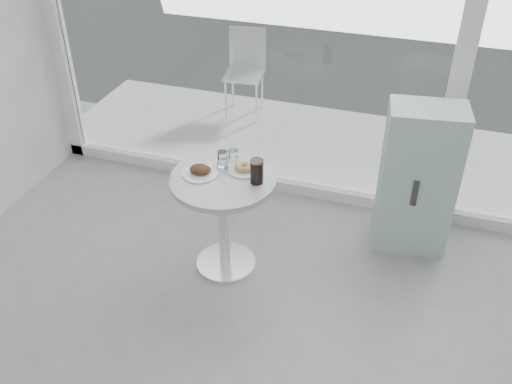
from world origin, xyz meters
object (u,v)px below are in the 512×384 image
(main_table, at_px, (224,204))
(water_tumbler_b, at_px, (233,159))
(patio_chair, at_px, (246,67))
(cola_glass, at_px, (257,172))
(plate_donut, at_px, (244,168))
(plate_fritter, at_px, (201,171))
(mint_cabinet, at_px, (417,179))
(water_tumbler_a, at_px, (222,160))

(main_table, bearing_deg, water_tumbler_b, 86.31)
(patio_chair, xyz_separation_m, cola_glass, (0.89, -2.34, 0.30))
(main_table, distance_m, plate_donut, 0.29)
(main_table, height_order, plate_donut, plate_donut)
(plate_fritter, distance_m, cola_glass, 0.39)
(main_table, distance_m, patio_chair, 2.45)
(main_table, xyz_separation_m, water_tumbler_b, (0.01, 0.17, 0.27))
(mint_cabinet, height_order, plate_fritter, mint_cabinet)
(plate_fritter, relative_size, cola_glass, 1.41)
(water_tumbler_a, bearing_deg, mint_cabinet, 23.44)
(mint_cabinet, relative_size, plate_fritter, 4.83)
(plate_fritter, distance_m, plate_donut, 0.30)
(plate_fritter, xyz_separation_m, plate_donut, (0.26, 0.13, -0.01))
(patio_chair, xyz_separation_m, water_tumbler_b, (0.67, -2.19, 0.27))
(mint_cabinet, height_order, water_tumbler_b, mint_cabinet)
(plate_fritter, relative_size, water_tumbler_a, 2.06)
(plate_donut, bearing_deg, patio_chair, 108.90)
(patio_chair, bearing_deg, plate_donut, -78.31)
(plate_fritter, bearing_deg, water_tumbler_b, 47.49)
(water_tumbler_a, bearing_deg, main_table, -68.77)
(main_table, height_order, water_tumbler_a, water_tumbler_a)
(patio_chair, height_order, plate_fritter, patio_chair)
(main_table, relative_size, cola_glass, 4.56)
(mint_cabinet, distance_m, water_tumbler_a, 1.43)
(patio_chair, bearing_deg, main_table, -81.65)
(water_tumbler_a, relative_size, cola_glass, 0.69)
(main_table, height_order, patio_chair, patio_chair)
(patio_chair, relative_size, cola_glass, 5.25)
(mint_cabinet, bearing_deg, water_tumbler_a, -164.88)
(plate_donut, distance_m, water_tumbler_b, 0.11)
(plate_fritter, distance_m, water_tumbler_a, 0.18)
(main_table, xyz_separation_m, water_tumbler_a, (-0.05, 0.14, 0.27))
(main_table, xyz_separation_m, mint_cabinet, (1.24, 0.70, 0.03))
(mint_cabinet, bearing_deg, patio_chair, 130.39)
(mint_cabinet, height_order, water_tumbler_a, mint_cabinet)
(mint_cabinet, bearing_deg, plate_donut, -161.55)
(plate_donut, bearing_deg, mint_cabinet, 26.77)
(main_table, relative_size, plate_fritter, 3.23)
(mint_cabinet, distance_m, plate_fritter, 1.58)
(mint_cabinet, relative_size, patio_chair, 1.30)
(main_table, height_order, plate_fritter, plate_fritter)
(water_tumbler_a, distance_m, water_tumbler_b, 0.07)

